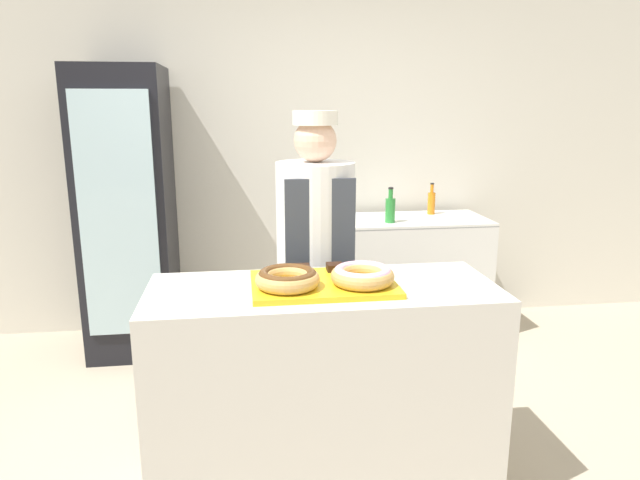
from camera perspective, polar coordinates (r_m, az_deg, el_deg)
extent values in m
cube|color=silver|center=(4.43, -3.67, 8.65)|extent=(8.00, 0.06, 2.70)
cube|color=beige|center=(2.61, 0.31, -14.81)|extent=(1.48, 0.60, 0.96)
cube|color=yellow|center=(2.41, 0.33, -4.43)|extent=(0.60, 0.42, 0.02)
torus|color=tan|center=(2.33, -3.26, -3.94)|extent=(0.27, 0.27, 0.07)
torus|color=brown|center=(2.32, -3.27, -3.50)|extent=(0.24, 0.24, 0.04)
torus|color=tan|center=(2.37, 4.27, -3.62)|extent=(0.27, 0.27, 0.07)
torus|color=#EFADC6|center=(2.37, 4.28, -3.19)|extent=(0.24, 0.24, 0.04)
cube|color=black|center=(2.54, -1.82, -2.85)|extent=(0.07, 0.07, 0.03)
cube|color=black|center=(2.56, 1.48, -2.72)|extent=(0.07, 0.07, 0.03)
cylinder|color=#4C4C51|center=(3.22, -0.44, -10.55)|extent=(0.30, 0.30, 0.81)
cylinder|color=white|center=(3.00, -0.47, 1.98)|extent=(0.41, 0.41, 0.61)
cube|color=#383D47|center=(2.93, 0.03, -6.40)|extent=(0.35, 0.02, 1.28)
sphere|color=beige|center=(2.95, -0.48, 9.92)|extent=(0.22, 0.22, 0.22)
cylinder|color=white|center=(2.94, -0.49, 12.12)|extent=(0.23, 0.23, 0.07)
cube|color=black|center=(4.16, -18.60, 2.54)|extent=(0.58, 0.65, 1.96)
cube|color=silver|center=(3.82, -19.54, 2.17)|extent=(0.48, 0.02, 1.57)
cube|color=white|center=(4.40, 9.34, -3.53)|extent=(1.05, 0.57, 0.89)
cube|color=gray|center=(4.30, 9.56, 1.91)|extent=(1.05, 0.57, 0.01)
cylinder|color=#2D8C38|center=(4.09, 7.04, 2.94)|extent=(0.07, 0.07, 0.17)
cylinder|color=#2D8C38|center=(4.07, 7.09, 4.61)|extent=(0.03, 0.03, 0.07)
cylinder|color=black|center=(4.07, 7.10, 5.17)|extent=(0.04, 0.04, 0.01)
cylinder|color=orange|center=(4.46, 11.07, 3.61)|extent=(0.06, 0.06, 0.17)
cylinder|color=orange|center=(4.45, 11.14, 5.08)|extent=(0.03, 0.03, 0.06)
cylinder|color=black|center=(4.44, 11.16, 5.55)|extent=(0.03, 0.03, 0.01)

